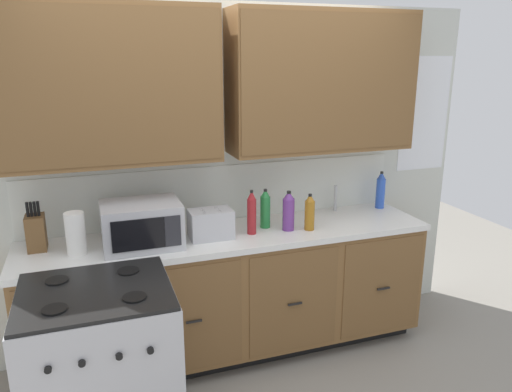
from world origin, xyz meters
name	(u,v)px	position (x,y,z in m)	size (l,w,h in m)	color
ground_plane	(246,376)	(0.00, 0.00, 0.00)	(8.00, 8.00, 0.00)	gray
wall_unit	(222,121)	(0.00, 0.50, 1.65)	(3.93, 0.40, 2.42)	silver
counter_run	(233,293)	(0.00, 0.30, 0.47)	(2.76, 0.64, 0.92)	black
stove_range	(102,371)	(-0.90, -0.33, 0.47)	(0.76, 0.68, 0.95)	#B7B7BC
microwave	(142,225)	(-0.59, 0.26, 1.06)	(0.48, 0.37, 0.28)	#B7B7BC
toaster	(211,224)	(-0.15, 0.25, 1.01)	(0.28, 0.18, 0.19)	#B7B7BC
knife_block	(36,232)	(-1.21, 0.40, 1.03)	(0.11, 0.14, 0.31)	brown
sink_faucet	(335,198)	(0.90, 0.51, 1.02)	(0.02, 0.02, 0.20)	#B2B5BA
paper_towel_roll	(76,234)	(-0.98, 0.25, 1.05)	(0.12, 0.12, 0.26)	white
bottle_violet	(288,211)	(0.39, 0.23, 1.05)	(0.08, 0.08, 0.28)	#663384
bottle_red	(252,213)	(0.13, 0.24, 1.06)	(0.06, 0.06, 0.30)	maroon
bottle_amber	(310,212)	(0.52, 0.18, 1.04)	(0.07, 0.07, 0.25)	#9E6619
bottle_green	(265,209)	(0.26, 0.33, 1.05)	(0.07, 0.07, 0.28)	#237A38
bottle_blue	(381,190)	(1.26, 0.46, 1.06)	(0.07, 0.07, 0.29)	blue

